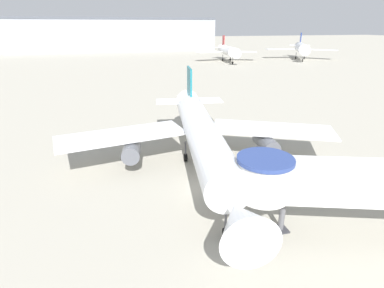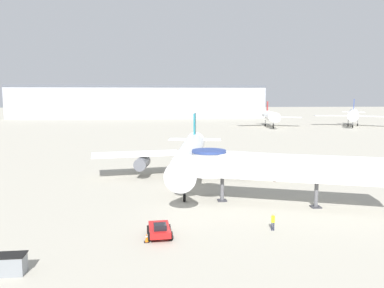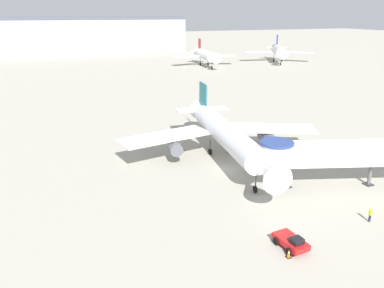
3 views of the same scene
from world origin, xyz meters
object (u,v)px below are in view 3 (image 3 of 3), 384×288
at_px(background_jet_blue_tail, 279,51).
at_px(traffic_cone_apron_front, 289,254).
at_px(ground_crew_marshaller, 370,214).
at_px(jet_bridge, 338,153).
at_px(traffic_cone_starboard_wing, 299,151).
at_px(pushback_tug_red, 291,242).
at_px(background_jet_red_tail, 205,55).
at_px(main_airplane, 224,133).

bearing_deg(background_jet_blue_tail, traffic_cone_apron_front, -96.16).
height_order(ground_crew_marshaller, background_jet_blue_tail, background_jet_blue_tail).
relative_size(jet_bridge, traffic_cone_starboard_wing, 33.14).
distance_m(pushback_tug_red, background_jet_red_tail, 129.00).
height_order(main_airplane, traffic_cone_apron_front, main_airplane).
bearing_deg(background_jet_blue_tail, jet_bridge, -93.43).
height_order(jet_bridge, background_jet_blue_tail, background_jet_blue_tail).
bearing_deg(main_airplane, jet_bridge, -50.05).
distance_m(pushback_tug_red, ground_crew_marshaller, 10.62).
height_order(main_airplane, traffic_cone_starboard_wing, main_airplane).
xyz_separation_m(main_airplane, ground_crew_marshaller, (5.90, -22.37, -3.07)).
distance_m(jet_bridge, background_jet_blue_tail, 129.79).
height_order(pushback_tug_red, background_jet_blue_tail, background_jet_blue_tail).
relative_size(main_airplane, traffic_cone_apron_front, 40.51).
relative_size(jet_bridge, background_jet_blue_tail, 0.75).
distance_m(traffic_cone_starboard_wing, traffic_cone_apron_front, 28.30).
bearing_deg(pushback_tug_red, main_airplane, 74.46).
relative_size(jet_bridge, traffic_cone_apron_front, 27.69).
bearing_deg(pushback_tug_red, ground_crew_marshaller, -0.19).
bearing_deg(background_jet_red_tail, pushback_tug_red, -102.02).
distance_m(traffic_cone_starboard_wing, ground_crew_marshaller, 20.97).
relative_size(traffic_cone_apron_front, background_jet_blue_tail, 0.03).
xyz_separation_m(pushback_tug_red, traffic_cone_starboard_wing, (16.94, 20.69, -0.36)).
bearing_deg(main_airplane, background_jet_red_tail, 75.36).
relative_size(main_airplane, traffic_cone_starboard_wing, 48.49).
xyz_separation_m(traffic_cone_starboard_wing, background_jet_red_tail, (28.97, 99.80, 4.29)).
xyz_separation_m(jet_bridge, traffic_cone_starboard_wing, (3.58, 11.65, -4.14)).
bearing_deg(main_airplane, ground_crew_marshaller, -66.93).
bearing_deg(pushback_tug_red, traffic_cone_apron_front, -138.52).
height_order(pushback_tug_red, traffic_cone_starboard_wing, pushback_tug_red).
xyz_separation_m(jet_bridge, ground_crew_marshaller, (-2.76, -8.32, -3.51)).
bearing_deg(jet_bridge, traffic_cone_apron_front, -125.71).
distance_m(jet_bridge, background_jet_red_tail, 116.11).
xyz_separation_m(pushback_tug_red, traffic_cone_apron_front, (-1.09, -1.11, -0.29)).
distance_m(traffic_cone_apron_front, ground_crew_marshaller, 11.84).
bearing_deg(background_jet_red_tail, traffic_cone_starboard_wing, -97.35).
height_order(pushback_tug_red, ground_crew_marshaller, ground_crew_marshaller).
distance_m(traffic_cone_apron_front, background_jet_red_tail, 130.44).
bearing_deg(jet_bridge, background_jet_red_tail, 92.92).
bearing_deg(traffic_cone_starboard_wing, pushback_tug_red, -129.31).
distance_m(main_airplane, background_jet_blue_tail, 123.28).
bearing_deg(pushback_tug_red, jet_bridge, 30.03).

